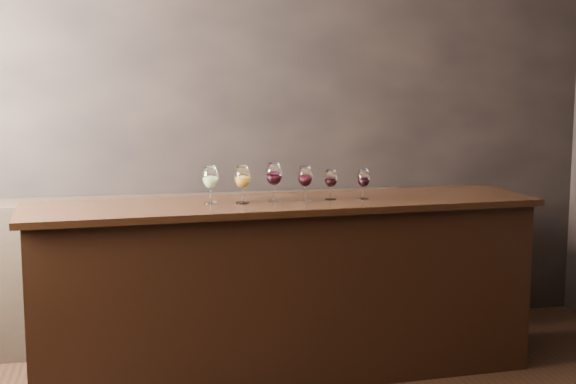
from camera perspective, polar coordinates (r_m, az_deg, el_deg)
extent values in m
cube|color=black|center=(5.36, -3.93, 4.83)|extent=(5.00, 0.02, 2.80)
cube|color=black|center=(4.63, -0.27, -7.11)|extent=(2.84, 0.77, 0.98)
cube|color=black|center=(4.52, -0.27, -0.87)|extent=(2.93, 0.84, 0.04)
cube|color=black|center=(5.26, -5.42, -5.47)|extent=(2.63, 0.40, 0.95)
cylinder|color=white|center=(4.45, -5.50, -0.78)|extent=(0.07, 0.07, 0.00)
cylinder|color=white|center=(4.45, -5.51, -0.25)|extent=(0.01, 0.01, 0.08)
ellipsoid|color=white|center=(4.43, -5.53, 1.06)|extent=(0.09, 0.09, 0.13)
cylinder|color=white|center=(4.42, -5.54, 1.78)|extent=(0.07, 0.07, 0.01)
ellipsoid|color=#B6C56C|center=(4.43, -5.53, 0.79)|extent=(0.07, 0.07, 0.06)
cylinder|color=white|center=(4.45, -3.24, -0.76)|extent=(0.07, 0.07, 0.00)
cylinder|color=white|center=(4.44, -3.25, -0.22)|extent=(0.01, 0.01, 0.08)
ellipsoid|color=white|center=(4.43, -3.26, 1.09)|extent=(0.09, 0.09, 0.13)
cylinder|color=white|center=(4.42, -3.27, 1.81)|extent=(0.07, 0.07, 0.01)
ellipsoid|color=orange|center=(4.43, -3.26, 0.82)|extent=(0.07, 0.07, 0.06)
cylinder|color=white|center=(4.53, -1.00, -0.59)|extent=(0.08, 0.08, 0.00)
cylinder|color=white|center=(4.52, -1.00, -0.05)|extent=(0.01, 0.01, 0.08)
ellipsoid|color=white|center=(4.50, -1.01, 1.30)|extent=(0.09, 0.09, 0.13)
cylinder|color=white|center=(4.50, -1.01, 2.05)|extent=(0.07, 0.07, 0.01)
ellipsoid|color=black|center=(4.51, -1.01, 1.03)|extent=(0.07, 0.07, 0.06)
cylinder|color=white|center=(4.54, 1.23, -0.57)|extent=(0.07, 0.07, 0.00)
cylinder|color=white|center=(4.54, 1.23, -0.07)|extent=(0.01, 0.01, 0.07)
ellipsoid|color=white|center=(4.52, 1.23, 1.14)|extent=(0.08, 0.08, 0.12)
cylinder|color=white|center=(4.52, 1.24, 1.81)|extent=(0.06, 0.06, 0.01)
ellipsoid|color=black|center=(4.53, 1.23, 0.89)|extent=(0.07, 0.07, 0.05)
cylinder|color=white|center=(4.58, 3.05, -0.50)|extent=(0.06, 0.06, 0.00)
cylinder|color=white|center=(4.58, 3.05, -0.07)|extent=(0.01, 0.01, 0.07)
ellipsoid|color=white|center=(4.56, 3.06, 0.99)|extent=(0.07, 0.07, 0.11)
cylinder|color=white|center=(4.56, 3.07, 1.58)|extent=(0.06, 0.06, 0.01)
ellipsoid|color=black|center=(4.57, 3.06, 0.78)|extent=(0.06, 0.06, 0.05)
cylinder|color=white|center=(4.62, 5.38, -0.46)|extent=(0.06, 0.06, 0.00)
cylinder|color=white|center=(4.61, 5.38, -0.04)|extent=(0.01, 0.01, 0.06)
ellipsoid|color=white|center=(4.60, 5.40, 1.00)|extent=(0.07, 0.07, 0.10)
cylinder|color=white|center=(4.60, 5.41, 1.57)|extent=(0.05, 0.05, 0.01)
ellipsoid|color=black|center=(4.60, 5.40, 0.79)|extent=(0.06, 0.06, 0.05)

